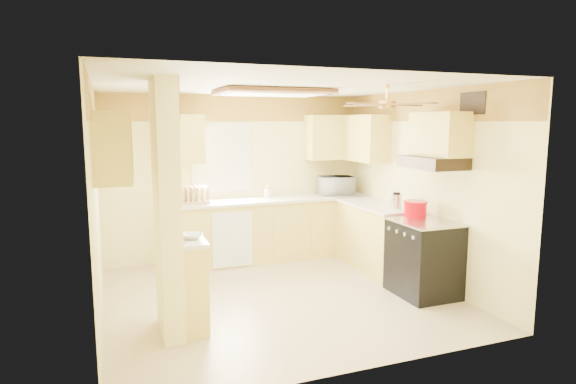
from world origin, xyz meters
name	(u,v)px	position (x,y,z in m)	size (l,w,h in m)	color
floor	(279,296)	(0.00, 0.00, 0.00)	(4.00, 4.00, 0.00)	#CCB48D
ceiling	(278,86)	(0.00, 0.00, 2.50)	(4.00, 4.00, 0.00)	white
wall_back	(238,177)	(0.00, 1.90, 1.25)	(4.00, 4.00, 0.00)	#F9EB98
wall_front	(357,227)	(0.00, -1.90, 1.25)	(4.00, 4.00, 0.00)	#F9EB98
wall_left	(96,205)	(-2.00, 0.00, 1.25)	(3.80, 3.80, 0.00)	#F9EB98
wall_right	(421,187)	(2.00, 0.00, 1.25)	(3.80, 3.80, 0.00)	#F9EB98
wallpaper_border	(237,108)	(0.00, 1.88, 2.30)	(4.00, 0.02, 0.40)	gold
partition_column	(167,210)	(-1.35, -0.55, 1.25)	(0.20, 0.70, 2.50)	#F9EB98
partition_ledge	(192,286)	(-1.13, -0.55, 0.45)	(0.25, 0.55, 0.90)	#FFE965
ledge_top	(191,241)	(-1.13, -0.55, 0.92)	(0.28, 0.58, 0.04)	silver
lower_cabinets_back	(275,229)	(0.50, 1.60, 0.45)	(3.00, 0.60, 0.90)	#FFE965
lower_cabinets_right	(376,237)	(1.70, 0.60, 0.45)	(0.60, 1.40, 0.90)	#FFE965
countertop_back	(275,200)	(0.50, 1.59, 0.92)	(3.04, 0.64, 0.04)	silver
countertop_right	(377,205)	(1.69, 0.60, 0.92)	(0.64, 1.44, 0.04)	silver
dishwasher_panel	(232,239)	(-0.25, 1.29, 0.43)	(0.58, 0.02, 0.80)	white
window	(221,158)	(-0.25, 1.89, 1.55)	(0.92, 0.02, 1.02)	white
upper_cab_back_left	(182,139)	(-0.85, 1.72, 1.85)	(0.60, 0.35, 0.70)	#FFE965
upper_cab_back_right	(334,137)	(1.55, 1.72, 1.85)	(0.90, 0.35, 0.70)	#FFE965
upper_cab_right	(364,138)	(1.82, 1.25, 1.85)	(0.35, 1.00, 0.70)	#FFE965
upper_cab_left_wall	(111,147)	(-1.82, -0.25, 1.85)	(0.35, 0.75, 0.70)	#FFE965
upper_cab_over_stove	(440,134)	(1.82, -0.55, 1.95)	(0.35, 0.76, 0.52)	#FFE965
stove	(424,258)	(1.67, -0.55, 0.46)	(0.68, 0.77, 0.92)	black
range_hood	(433,162)	(1.74, -0.55, 1.62)	(0.50, 0.76, 0.14)	black
poster_menu	(176,148)	(-1.24, -0.55, 1.85)	(0.02, 0.42, 0.57)	black
poster_nashville	(179,214)	(-1.24, -0.55, 1.20)	(0.02, 0.42, 0.57)	black
ceiling_light_panel	(273,93)	(0.10, 0.50, 2.46)	(1.35, 0.95, 0.06)	brown
ceiling_fan	(387,104)	(1.00, -0.70, 2.29)	(1.15, 1.15, 0.26)	gold
vent_grate	(473,103)	(1.98, -0.90, 2.30)	(0.02, 0.40, 0.25)	black
microwave	(336,185)	(1.54, 1.61, 1.09)	(0.53, 0.36, 0.29)	white
bowl	(192,236)	(-1.11, -0.55, 0.97)	(0.21, 0.21, 0.05)	white
dutch_oven	(415,209)	(1.72, -0.28, 1.02)	(0.30, 0.30, 0.20)	#C3000C
kettle	(396,201)	(1.76, 0.20, 1.04)	(0.14, 0.14, 0.22)	silver
dish_rack	(194,197)	(-0.74, 1.56, 1.03)	(0.43, 0.33, 0.24)	#D7B97C
utensil_crock	(268,193)	(0.42, 1.69, 1.01)	(0.10, 0.10, 0.20)	white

